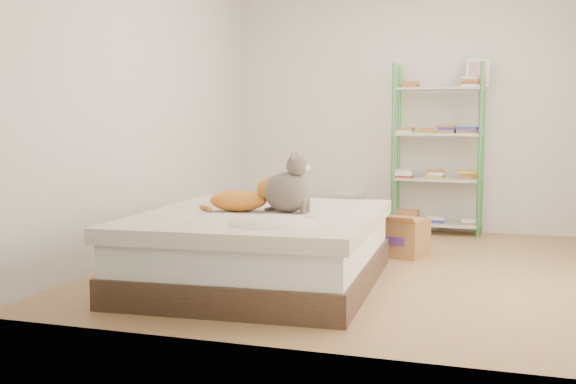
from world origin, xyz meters
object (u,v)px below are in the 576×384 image
at_px(grey_cat, 287,183).
at_px(cardboard_box, 398,237).
at_px(white_bin, 347,211).
at_px(orange_cat, 238,198).
at_px(shelf_unit, 438,153).
at_px(bed, 261,248).

relative_size(grey_cat, cardboard_box, 0.78).
height_order(grey_cat, white_bin, grey_cat).
relative_size(orange_cat, cardboard_box, 0.91).
height_order(orange_cat, white_bin, orange_cat).
xyz_separation_m(shelf_unit, white_bin, (-0.93, -0.03, -0.62)).
distance_m(grey_cat, white_bin, 2.64).
xyz_separation_m(grey_cat, cardboard_box, (0.55, 1.31, -0.55)).
relative_size(orange_cat, shelf_unit, 0.27).
relative_size(shelf_unit, cardboard_box, 3.34).
distance_m(bed, cardboard_box, 1.55).
xyz_separation_m(shelf_unit, cardboard_box, (-0.17, -1.30, -0.65)).
relative_size(grey_cat, white_bin, 1.03).
bearing_deg(shelf_unit, grey_cat, -105.44).
height_order(orange_cat, cardboard_box, orange_cat).
distance_m(orange_cat, cardboard_box, 1.69).
xyz_separation_m(orange_cat, white_bin, (0.14, 2.63, -0.41)).
bearing_deg(cardboard_box, white_bin, 133.78).
bearing_deg(white_bin, bed, -89.39).
distance_m(bed, white_bin, 2.63).
xyz_separation_m(orange_cat, grey_cat, (0.35, 0.05, 0.11)).
bearing_deg(grey_cat, white_bin, 5.36).
height_order(shelf_unit, white_bin, shelf_unit).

